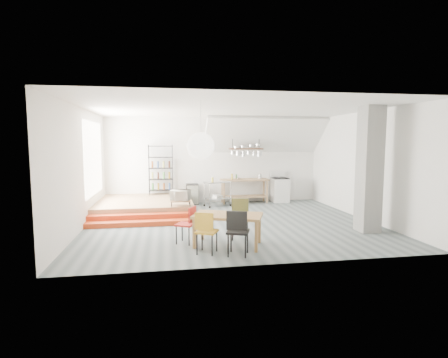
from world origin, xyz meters
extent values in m
plane|color=#515C5E|center=(0.00, 0.00, 0.00)|extent=(8.00, 8.00, 0.00)
cube|color=silver|center=(0.00, 3.50, 1.60)|extent=(8.00, 0.04, 3.20)
cube|color=silver|center=(-4.00, 0.00, 1.60)|extent=(0.04, 7.00, 3.20)
cube|color=silver|center=(4.00, 0.00, 1.60)|extent=(0.04, 7.00, 3.20)
cube|color=white|center=(0.00, 0.00, 3.20)|extent=(8.00, 7.00, 0.02)
cube|color=white|center=(1.80, 2.90, 2.55)|extent=(4.40, 1.44, 1.32)
cube|color=white|center=(-3.98, 1.50, 1.80)|extent=(0.02, 2.50, 2.20)
cube|color=#95754A|center=(-2.50, 2.00, 0.20)|extent=(3.00, 3.00, 0.40)
cube|color=#C13B16|center=(-2.50, 0.05, 0.07)|extent=(3.00, 0.35, 0.13)
cube|color=#C13B16|center=(-2.50, 0.40, 0.13)|extent=(3.00, 0.35, 0.27)
cube|color=gray|center=(3.30, -1.50, 1.60)|extent=(0.50, 0.50, 3.20)
cube|color=#95754A|center=(1.10, 3.15, 0.88)|extent=(1.80, 0.60, 0.06)
cube|color=#95754A|center=(1.10, 3.15, 0.25)|extent=(1.70, 0.55, 0.04)
cube|color=#95754A|center=(1.92, 3.37, 0.43)|extent=(0.06, 0.06, 0.86)
cube|color=#95754A|center=(0.28, 3.37, 0.43)|extent=(0.06, 0.06, 0.86)
cube|color=#95754A|center=(1.92, 2.93, 0.43)|extent=(0.06, 0.06, 0.86)
cube|color=#95754A|center=(0.28, 2.93, 0.43)|extent=(0.06, 0.06, 0.86)
cube|color=white|center=(2.50, 3.15, 0.45)|extent=(0.60, 0.60, 0.90)
cube|color=black|center=(2.50, 3.15, 0.92)|extent=(0.58, 0.58, 0.03)
cube|color=white|center=(2.50, 3.43, 1.05)|extent=(0.60, 0.05, 0.25)
cylinder|color=black|center=(2.64, 3.29, 0.94)|extent=(0.18, 0.18, 0.02)
cylinder|color=black|center=(2.36, 3.29, 0.94)|extent=(0.18, 0.18, 0.02)
cylinder|color=black|center=(2.64, 3.01, 0.94)|extent=(0.18, 0.18, 0.02)
cylinder|color=black|center=(2.36, 3.01, 0.94)|extent=(0.18, 0.18, 0.02)
cube|color=#45291B|center=(1.10, 2.95, 2.05)|extent=(1.20, 0.50, 0.05)
cylinder|color=black|center=(0.60, 2.95, 2.62)|extent=(0.02, 0.02, 1.15)
cylinder|color=black|center=(1.60, 2.95, 2.62)|extent=(0.02, 0.02, 1.15)
cylinder|color=silver|center=(0.60, 2.90, 1.91)|extent=(0.16, 0.16, 0.12)
cylinder|color=silver|center=(0.80, 2.90, 1.89)|extent=(0.20, 0.20, 0.16)
cylinder|color=silver|center=(1.00, 2.90, 1.87)|extent=(0.16, 0.16, 0.20)
cylinder|color=silver|center=(1.20, 2.90, 1.91)|extent=(0.20, 0.20, 0.12)
cylinder|color=silver|center=(1.40, 2.90, 1.89)|extent=(0.16, 0.16, 0.16)
cylinder|color=silver|center=(1.60, 2.90, 1.87)|extent=(0.20, 0.20, 0.20)
cylinder|color=black|center=(-1.58, 3.38, 1.30)|extent=(0.02, 0.02, 1.80)
cylinder|color=black|center=(-2.42, 3.38, 1.30)|extent=(0.02, 0.02, 1.80)
cylinder|color=black|center=(-1.58, 3.02, 1.30)|extent=(0.02, 0.02, 1.80)
cylinder|color=black|center=(-2.42, 3.02, 1.30)|extent=(0.02, 0.02, 1.80)
cube|color=black|center=(-2.00, 3.20, 0.55)|extent=(0.88, 0.38, 0.02)
cube|color=black|center=(-2.00, 3.20, 0.95)|extent=(0.88, 0.38, 0.02)
cube|color=black|center=(-2.00, 3.20, 1.35)|extent=(0.88, 0.38, 0.02)
cube|color=black|center=(-2.00, 3.20, 1.75)|extent=(0.88, 0.38, 0.02)
cube|color=black|center=(-2.00, 3.20, 2.15)|extent=(0.88, 0.38, 0.03)
cylinder|color=#438C38|center=(-2.00, 3.20, 0.69)|extent=(0.07, 0.07, 0.24)
cylinder|color=olive|center=(-2.00, 3.20, 1.09)|extent=(0.07, 0.07, 0.24)
cylinder|color=brown|center=(-2.00, 3.20, 1.49)|extent=(0.07, 0.07, 0.24)
cube|color=#95754A|center=(-1.40, 0.75, 0.55)|extent=(0.60, 0.40, 0.03)
cylinder|color=black|center=(-1.13, 0.92, 0.47)|extent=(0.02, 0.02, 0.13)
cylinder|color=black|center=(-1.67, 0.92, 0.47)|extent=(0.02, 0.02, 0.13)
cylinder|color=black|center=(-1.13, 0.58, 0.47)|extent=(0.02, 0.02, 0.13)
cylinder|color=black|center=(-1.67, 0.58, 0.47)|extent=(0.02, 0.02, 0.13)
sphere|color=white|center=(-1.05, -1.97, 2.20)|extent=(0.60, 0.60, 0.60)
cube|color=olive|center=(-0.48, -2.18, 0.68)|extent=(1.68, 1.30, 0.06)
cube|color=olive|center=(0.27, -2.08, 0.33)|extent=(0.08, 0.08, 0.65)
cube|color=olive|center=(-0.99, -1.61, 0.33)|extent=(0.08, 0.08, 0.65)
cube|color=olive|center=(0.02, -2.74, 0.33)|extent=(0.08, 0.08, 0.65)
cube|color=olive|center=(-1.23, -2.27, 0.33)|extent=(0.08, 0.08, 0.65)
cube|color=#B4841E|center=(-1.00, -2.63, 0.45)|extent=(0.54, 0.54, 0.04)
cube|color=#B4841E|center=(-1.08, -2.79, 0.71)|extent=(0.37, 0.20, 0.35)
cylinder|color=black|center=(-1.21, -2.71, 0.22)|extent=(0.03, 0.03, 0.44)
cylinder|color=black|center=(-0.92, -2.84, 0.22)|extent=(0.03, 0.03, 0.44)
cylinder|color=black|center=(-1.08, -2.41, 0.22)|extent=(0.03, 0.03, 0.44)
cylinder|color=black|center=(-0.78, -2.55, 0.22)|extent=(0.03, 0.03, 0.44)
cube|color=black|center=(-0.39, -2.86, 0.49)|extent=(0.55, 0.55, 0.04)
cube|color=black|center=(-0.46, -3.04, 0.76)|extent=(0.40, 0.18, 0.38)
cylinder|color=black|center=(-0.61, -2.96, 0.24)|extent=(0.03, 0.03, 0.48)
cylinder|color=black|center=(-0.29, -3.08, 0.24)|extent=(0.03, 0.03, 0.48)
cylinder|color=black|center=(-0.49, -2.63, 0.24)|extent=(0.03, 0.03, 0.48)
cylinder|color=black|center=(-0.17, -2.75, 0.24)|extent=(0.03, 0.03, 0.48)
cube|color=brown|center=(-0.10, -1.68, 0.48)|extent=(0.51, 0.51, 0.04)
cube|color=brown|center=(-0.06, -1.49, 0.75)|extent=(0.41, 0.13, 0.38)
cylinder|color=black|center=(0.11, -1.55, 0.24)|extent=(0.03, 0.03, 0.47)
cylinder|color=black|center=(-0.23, -1.47, 0.24)|extent=(0.03, 0.03, 0.47)
cylinder|color=black|center=(0.03, -1.88, 0.24)|extent=(0.03, 0.03, 0.47)
cylinder|color=black|center=(-0.30, -1.81, 0.24)|extent=(0.03, 0.03, 0.47)
cube|color=red|center=(-1.40, -1.84, 0.43)|extent=(0.52, 0.52, 0.04)
cube|color=red|center=(-1.24, -1.92, 0.68)|extent=(0.20, 0.34, 0.34)
cylinder|color=black|center=(-1.33, -2.05, 0.21)|extent=(0.03, 0.03, 0.42)
cylinder|color=black|center=(-1.19, -1.77, 0.21)|extent=(0.03, 0.03, 0.42)
cylinder|color=black|center=(-1.61, -1.90, 0.21)|extent=(0.03, 0.03, 0.42)
cylinder|color=black|center=(-1.46, -1.63, 0.21)|extent=(0.03, 0.03, 0.42)
cube|color=silver|center=(-0.01, 2.62, 0.88)|extent=(1.01, 0.77, 0.04)
cube|color=silver|center=(-0.01, 2.62, 0.30)|extent=(1.01, 0.77, 0.03)
cylinder|color=silver|center=(0.31, 2.97, 0.45)|extent=(0.03, 0.03, 0.86)
sphere|color=black|center=(0.31, 2.97, 0.04)|extent=(0.08, 0.08, 0.08)
cylinder|color=silver|center=(-0.48, 2.69, 0.45)|extent=(0.03, 0.03, 0.86)
sphere|color=black|center=(-0.48, 2.69, 0.04)|extent=(0.08, 0.08, 0.08)
cylinder|color=silver|center=(0.46, 2.56, 0.45)|extent=(0.03, 0.03, 0.86)
sphere|color=black|center=(0.46, 2.56, 0.04)|extent=(0.08, 0.08, 0.08)
cylinder|color=silver|center=(-0.33, 2.27, 0.45)|extent=(0.03, 0.03, 0.86)
sphere|color=black|center=(-0.33, 2.27, 0.04)|extent=(0.08, 0.08, 0.08)
cube|color=black|center=(-0.87, 3.20, 0.38)|extent=(0.44, 0.44, 0.75)
imported|color=beige|center=(-1.40, 0.75, 0.72)|extent=(0.65, 0.55, 0.31)
imported|color=silver|center=(0.85, 3.10, 0.94)|extent=(0.28, 0.28, 0.05)
camera|label=1|loc=(-1.80, -9.63, 2.28)|focal=28.00mm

